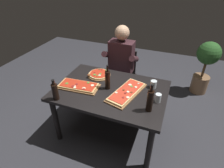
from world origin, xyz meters
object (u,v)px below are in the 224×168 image
Objects in this scene: pizza_rectangular_front at (78,86)px; pizza_round_far at (99,74)px; dining_table at (111,95)px; wine_bottle_dark at (108,80)px; tumbler_near_camera at (158,98)px; tumbler_far_side at (153,85)px; seated_diner at (120,63)px; oil_bottle_amber at (55,91)px; potted_plant_corner at (206,64)px; diner_chair at (122,73)px; pizza_rectangular_left at (127,92)px; vinegar_bottle_green at (150,100)px.

pizza_rectangular_front is 1.70× the size of pizza_round_far.
wine_bottle_dark is at bearing 170.88° from dining_table.
tumbler_near_camera reaches higher than pizza_round_far.
tumbler_near_camera is at bearing -69.55° from tumbler_far_side.
seated_diner reaches higher than tumbler_far_side.
potted_plant_corner is (1.73, 1.95, -0.26)m from oil_bottle_amber.
tumbler_near_camera is 0.12× the size of diner_chair.
diner_chair reaches higher than pizza_rectangular_left.
tumbler_far_side is at bearing 20.86° from pizza_rectangular_front.
oil_bottle_amber is at bearing -141.50° from dining_table.
wine_bottle_dark is 0.59m from tumbler_far_side.
diner_chair reaches higher than pizza_rectangular_front.
pizza_rectangular_front is 2.31m from potted_plant_corner.
tumbler_far_side is at bearing -45.01° from diner_chair.
vinegar_bottle_green is 1.16m from seated_diner.
diner_chair is at bearing 121.25° from vinegar_bottle_green.
pizza_rectangular_left is 0.40m from vinegar_bottle_green.
vinegar_bottle_green is 0.47m from tumbler_far_side.
vinegar_bottle_green reaches higher than potted_plant_corner.
pizza_round_far is 0.68m from diner_chair.
wine_bottle_dark is 0.38× the size of diner_chair.
wine_bottle_dark reaches higher than diner_chair.
dining_table is 0.23m from wine_bottle_dark.
tumbler_far_side is 0.79m from seated_diner.
vinegar_bottle_green is (0.81, -0.48, 0.12)m from pizza_round_far.
tumbler_far_side reaches higher than dining_table.
wine_bottle_dark reaches higher than tumbler_near_camera.
pizza_round_far is 1.20× the size of oil_bottle_amber.
tumbler_near_camera is at bearing -3.56° from wine_bottle_dark.
tumbler_far_side is at bearing 94.62° from vinegar_bottle_green.
oil_bottle_amber is at bearing -151.20° from pizza_rectangular_left.
pizza_rectangular_left is 0.38m from tumbler_near_camera.
vinegar_bottle_green is at bearing -55.67° from seated_diner.
wine_bottle_dark is 2.00m from potted_plant_corner.
pizza_round_far is at bearing 161.60° from tumbler_near_camera.
potted_plant_corner reaches higher than pizza_rectangular_front.
tumbler_near_camera reaches higher than dining_table.
oil_bottle_amber is 0.79× the size of vinegar_bottle_green.
pizza_rectangular_front is (-0.41, -0.10, 0.12)m from dining_table.
vinegar_bottle_green is at bearing -110.96° from potted_plant_corner.
wine_bottle_dark is (0.36, 0.11, 0.11)m from pizza_rectangular_front.
tumbler_far_side is (-0.04, 0.46, -0.09)m from vinegar_bottle_green.
seated_diner is at bearing 124.33° from vinegar_bottle_green.
potted_plant_corner reaches higher than pizza_rectangular_left.
tumbler_near_camera is 1.18m from diner_chair.
pizza_round_far is 0.32× the size of potted_plant_corner.
dining_table is 4.16× the size of vinegar_bottle_green.
pizza_rectangular_left is 6.25× the size of tumbler_near_camera.
diner_chair reaches higher than tumbler_near_camera.
diner_chair is at bearing 90.00° from seated_diner.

